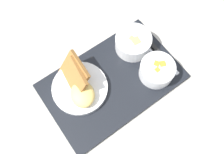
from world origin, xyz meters
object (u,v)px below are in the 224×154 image
object	(u,v)px
knife	(157,51)
spoon	(154,55)
bowl_salad	(157,70)
bowl_soup	(133,42)
plate_main	(79,86)

from	to	relation	value
knife	spoon	distance (m)	0.02
bowl_salad	spoon	distance (m)	0.07
bowl_soup	spoon	world-z (taller)	bowl_soup
bowl_soup	knife	world-z (taller)	bowl_soup
knife	spoon	xyz separation A→B (m)	(0.02, 0.01, -0.00)
bowl_soup	knife	bearing A→B (deg)	137.99
bowl_soup	plate_main	world-z (taller)	plate_main
bowl_salad	knife	distance (m)	0.09
spoon	bowl_soup	bearing A→B (deg)	-152.07
spoon	bowl_salad	bearing A→B (deg)	-36.90
bowl_salad	bowl_soup	world-z (taller)	bowl_soup
bowl_salad	plate_main	size ratio (longest dim) A/B	0.62
bowl_salad	knife	xyz separation A→B (m)	(-0.05, -0.07, -0.03)
plate_main	knife	xyz separation A→B (m)	(-0.29, 0.01, -0.02)
bowl_soup	spoon	size ratio (longest dim) A/B	0.75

